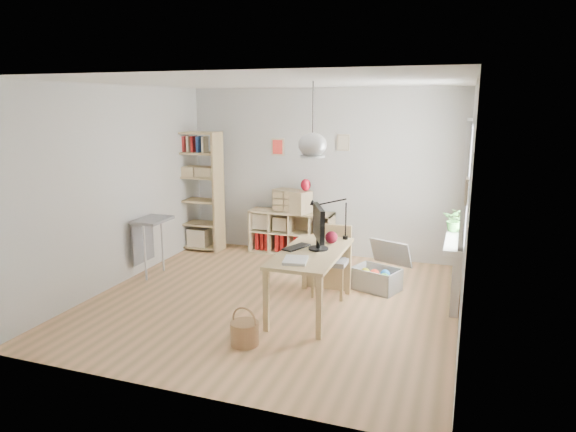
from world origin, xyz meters
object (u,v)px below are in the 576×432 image
(desk, at_px, (311,259))
(storage_chest, at_px, (379,274))
(drawer_chest, at_px, (292,201))
(tall_bookshelf, at_px, (197,186))
(cube_shelf, at_px, (291,236))
(chair, at_px, (332,256))
(monitor, at_px, (319,225))

(desk, relative_size, storage_chest, 1.81)
(storage_chest, height_order, drawer_chest, drawer_chest)
(desk, relative_size, tall_bookshelf, 0.75)
(storage_chest, bearing_deg, cube_shelf, 165.09)
(chair, height_order, storage_chest, chair)
(tall_bookshelf, bearing_deg, monitor, -34.93)
(cube_shelf, distance_m, tall_bookshelf, 1.77)
(storage_chest, bearing_deg, tall_bookshelf, -175.13)
(cube_shelf, distance_m, storage_chest, 2.06)
(desk, distance_m, cube_shelf, 2.48)
(chair, bearing_deg, storage_chest, 32.80)
(cube_shelf, height_order, storage_chest, cube_shelf)
(tall_bookshelf, xyz_separation_m, drawer_chest, (1.60, 0.24, -0.19))
(cube_shelf, bearing_deg, desk, -65.39)
(drawer_chest, bearing_deg, desk, -43.72)
(tall_bookshelf, relative_size, monitor, 3.50)
(desk, xyz_separation_m, tall_bookshelf, (-2.59, 1.95, 0.43))
(tall_bookshelf, relative_size, drawer_chest, 3.20)
(cube_shelf, bearing_deg, chair, -54.68)
(drawer_chest, bearing_deg, monitor, -41.42)
(desk, relative_size, drawer_chest, 2.40)
(cube_shelf, distance_m, drawer_chest, 0.60)
(cube_shelf, relative_size, storage_chest, 1.69)
(tall_bookshelf, xyz_separation_m, storage_chest, (3.24, -0.92, -0.88))
(cube_shelf, xyz_separation_m, storage_chest, (1.67, -1.20, -0.09))
(tall_bookshelf, distance_m, drawer_chest, 1.63)
(storage_chest, xyz_separation_m, monitor, (-0.60, -0.93, 0.84))
(cube_shelf, height_order, tall_bookshelf, tall_bookshelf)
(storage_chest, bearing_deg, drawer_chest, 165.42)
(cube_shelf, xyz_separation_m, chair, (1.11, -1.57, 0.21))
(tall_bookshelf, distance_m, storage_chest, 3.48)
(drawer_chest, bearing_deg, chair, -32.82)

